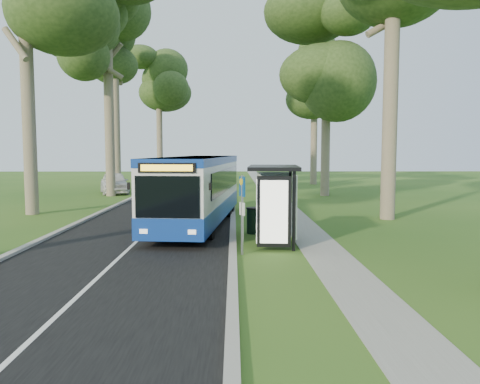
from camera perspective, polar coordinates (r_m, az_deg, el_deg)
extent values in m
plane|color=#2C561B|center=(16.73, -0.88, -6.34)|extent=(120.00, 120.00, 0.00)
cube|color=black|center=(26.84, -8.35, -2.07)|extent=(7.00, 100.00, 0.02)
cube|color=#9E9B93|center=(26.60, -0.86, -1.97)|extent=(0.25, 100.00, 0.12)
cube|color=#9E9B93|center=(27.51, -15.60, -1.92)|extent=(0.25, 100.00, 0.12)
cube|color=white|center=(26.84, -8.35, -2.04)|extent=(0.12, 100.00, 0.00)
cube|color=gray|center=(26.77, 5.58, -2.06)|extent=(1.50, 100.00, 0.02)
cube|color=white|center=(20.94, -5.12, 0.59)|extent=(3.51, 11.57, 2.71)
cube|color=navy|center=(21.03, -5.10, -2.06)|extent=(3.54, 11.60, 0.76)
cube|color=navy|center=(20.88, -5.15, 3.87)|extent=(3.54, 11.60, 0.30)
cube|color=black|center=(15.26, -6.74, -0.62)|extent=(2.13, 0.26, 1.38)
cube|color=yellow|center=(15.16, -6.79, 2.94)|extent=(1.70, 0.19, 0.21)
cube|color=black|center=(15.51, -6.66, -5.49)|extent=(2.28, 0.35, 0.28)
cylinder|color=black|center=(17.73, -9.40, -4.14)|extent=(0.36, 1.01, 0.99)
cylinder|color=black|center=(17.54, -2.47, -4.18)|extent=(0.36, 1.01, 0.99)
cylinder|color=black|center=(24.44, -7.01, -1.60)|extent=(0.36, 1.01, 0.99)
cylinder|color=black|center=(24.30, -2.01, -1.61)|extent=(0.36, 1.01, 0.99)
cylinder|color=gray|center=(14.77, 0.27, -2.86)|extent=(0.08, 0.08, 2.54)
cube|color=navy|center=(14.67, 0.27, 0.68)|extent=(0.19, 0.34, 0.63)
cylinder|color=yellow|center=(14.66, 0.14, 1.27)|extent=(0.11, 0.21, 0.22)
cube|color=white|center=(14.75, 0.27, -2.08)|extent=(0.17, 0.30, 0.41)
cube|color=black|center=(15.51, 6.95, -2.33)|extent=(0.11, 0.11, 2.64)
cube|color=black|center=(18.17, 5.80, -1.24)|extent=(0.11, 0.11, 2.64)
cube|color=black|center=(16.66, 4.13, 2.98)|extent=(1.98, 3.34, 0.13)
cube|color=silver|center=(16.84, 6.62, -1.38)|extent=(0.24, 2.69, 2.11)
cube|color=black|center=(15.31, 4.58, -2.40)|extent=(1.12, 0.25, 2.32)
cube|color=white|center=(15.22, 4.61, -2.44)|extent=(0.90, 0.09, 2.06)
cube|color=black|center=(17.23, 5.05, -4.42)|extent=(0.54, 1.93, 0.06)
cylinder|color=black|center=(18.75, 1.68, -3.56)|extent=(0.55, 0.55, 1.00)
cylinder|color=black|center=(18.68, 1.68, -1.98)|extent=(0.60, 0.60, 0.06)
imported|color=silver|center=(37.84, -15.07, 1.11)|extent=(3.43, 5.28, 1.67)
imported|color=#B0B3B8|center=(51.82, -11.06, 2.10)|extent=(1.78, 4.63, 1.50)
cylinder|color=#7A6B56|center=(26.67, -24.39, 9.24)|extent=(0.67, 0.67, 10.93)
cylinder|color=#7A6B56|center=(35.65, -15.66, 8.81)|extent=(0.69, 0.69, 11.55)
ellipsoid|color=#284219|center=(36.59, -15.89, 18.39)|extent=(5.20, 5.20, 7.92)
cylinder|color=#7A6B56|center=(45.87, -14.90, 8.99)|extent=(0.74, 0.74, 13.23)
ellipsoid|color=#284219|center=(46.90, -15.10, 17.54)|extent=(5.20, 5.20, 9.07)
cylinder|color=#7A6B56|center=(55.12, -9.79, 7.45)|extent=(0.69, 0.69, 11.42)
ellipsoid|color=#284219|center=(55.71, -9.88, 13.66)|extent=(5.20, 5.20, 7.83)
cylinder|color=#7A6B56|center=(23.77, 17.88, 11.22)|extent=(0.70, 0.70, 11.92)
cylinder|color=#7A6B56|center=(35.11, 10.42, 7.81)|extent=(0.65, 0.65, 10.12)
ellipsoid|color=#284219|center=(35.78, 10.56, 16.39)|extent=(5.20, 5.20, 6.94)
cylinder|color=#7A6B56|center=(47.12, 9.01, 7.18)|extent=(0.65, 0.65, 10.27)
ellipsoid|color=#284219|center=(47.64, 9.10, 13.72)|extent=(5.20, 5.20, 7.04)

